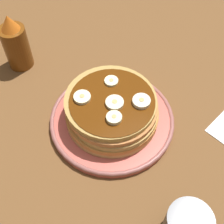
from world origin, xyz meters
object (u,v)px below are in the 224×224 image
object	(u,v)px
pancake_stack	(112,109)
banana_slice_0	(116,102)
banana_slice_1	(114,118)
plate	(112,120)
banana_slice_4	(141,101)
banana_slice_2	(111,81)
syrup_bottle	(16,44)
banana_slice_3	(82,97)

from	to	relation	value
pancake_stack	banana_slice_0	xyz separation A→B (cm)	(1.05, 0.24, 3.24)
banana_slice_0	banana_slice_1	xyz separation A→B (cm)	(2.85, -2.31, 0.08)
plate	banana_slice_0	world-z (taller)	banana_slice_0
plate	banana_slice_1	size ratio (longest dim) A/B	8.78
plate	banana_slice_4	size ratio (longest dim) A/B	7.44
plate	banana_slice_2	world-z (taller)	banana_slice_2
pancake_stack	syrup_bottle	distance (cm)	27.37
pancake_stack	syrup_bottle	xyz separation A→B (cm)	(-25.89, -8.67, 1.89)
pancake_stack	banana_slice_1	world-z (taller)	banana_slice_1
pancake_stack	banana_slice_0	world-z (taller)	banana_slice_0
banana_slice_4	pancake_stack	bearing A→B (deg)	-129.67
banana_slice_1	banana_slice_2	xyz separation A→B (cm)	(-7.76, 4.54, -0.15)
banana_slice_1	banana_slice_0	bearing A→B (deg)	141.00
syrup_bottle	banana_slice_1	bearing A→B (deg)	12.48
pancake_stack	banana_slice_2	bearing A→B (deg)	147.35
banana_slice_3	plate	bearing A→B (deg)	50.72
pancake_stack	banana_slice_0	size ratio (longest dim) A/B	5.45
pancake_stack	banana_slice_0	bearing A→B (deg)	12.95
banana_slice_1	banana_slice_2	bearing A→B (deg)	149.67
banana_slice_2	pancake_stack	bearing A→B (deg)	-32.65
plate	pancake_stack	size ratio (longest dim) A/B	1.35
banana_slice_4	banana_slice_1	bearing A→B (deg)	-87.20
banana_slice_2	banana_slice_1	bearing A→B (deg)	-30.33
plate	banana_slice_0	size ratio (longest dim) A/B	7.35
banana_slice_1	syrup_bottle	xyz separation A→B (cm)	(-29.80, -6.60, -1.43)
banana_slice_2	syrup_bottle	bearing A→B (deg)	-153.19
banana_slice_0	banana_slice_1	bearing A→B (deg)	-39.00
banana_slice_3	syrup_bottle	size ratio (longest dim) A/B	0.24
banana_slice_0	syrup_bottle	world-z (taller)	syrup_bottle
banana_slice_1	banana_slice_4	xyz separation A→B (cm)	(-0.31, 6.40, -0.00)
banana_slice_4	banana_slice_0	bearing A→B (deg)	-121.85
pancake_stack	banana_slice_2	world-z (taller)	banana_slice_2
banana_slice_1	banana_slice_4	bearing A→B (deg)	92.80
banana_slice_1	syrup_bottle	distance (cm)	30.55
banana_slice_3	syrup_bottle	bearing A→B (deg)	-169.38
banana_slice_3	banana_slice_4	size ratio (longest dim) A/B	0.96
banana_slice_2	banana_slice_3	world-z (taller)	banana_slice_3
banana_slice_0	pancake_stack	bearing A→B (deg)	-167.05
plate	banana_slice_4	bearing A→B (deg)	51.97
banana_slice_2	banana_slice_4	xyz separation A→B (cm)	(7.45, 1.86, 0.15)
banana_slice_0	banana_slice_3	size ratio (longest dim) A/B	1.06
syrup_bottle	pancake_stack	bearing A→B (deg)	18.51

